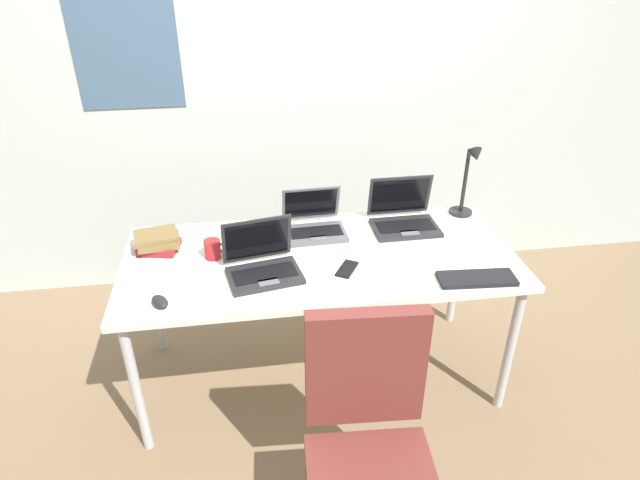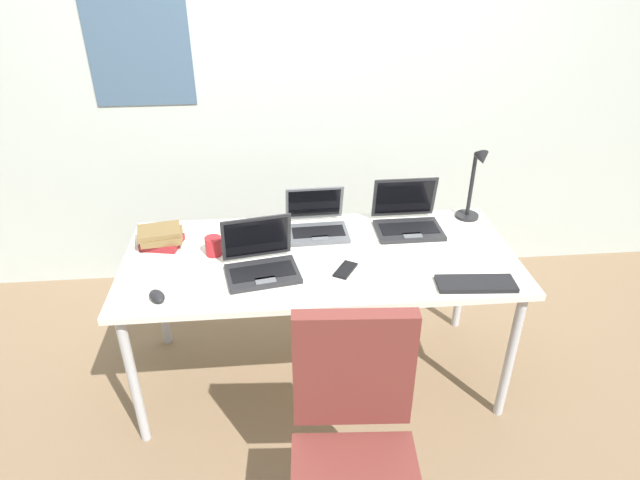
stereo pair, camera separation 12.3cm
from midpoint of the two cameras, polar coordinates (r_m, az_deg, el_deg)
ground_plane at (r=2.96m, az=-1.22°, el=-13.93°), size 12.00×12.00×0.00m
wall_back at (r=3.31m, az=-4.08°, el=16.79°), size 6.00×0.13×2.60m
desk at (r=2.53m, az=-1.39°, el=-2.70°), size 1.80×0.80×0.74m
desk_lamp at (r=2.84m, az=14.10°, el=5.97°), size 0.12×0.18×0.40m
laptop_front_left at (r=2.37m, az=-7.56°, el=-2.54°), size 0.35×0.30×0.23m
laptop_center at (r=2.75m, az=7.54°, el=2.35°), size 0.33×0.27×0.24m
laptop_back_left at (r=2.68m, az=-1.87°, el=1.68°), size 0.30×0.27×0.21m
external_keyboard at (r=2.40m, az=14.77°, el=-3.97°), size 0.34×0.14×0.02m
computer_mouse at (r=2.28m, az=-18.00°, el=-6.21°), size 0.10×0.11×0.03m
cell_phone at (r=2.39m, az=1.40°, el=-3.09°), size 0.13×0.15×0.01m
book_stack at (r=2.65m, az=-17.96°, el=-0.18°), size 0.22×0.18×0.09m
coffee_mug at (r=2.52m, az=-12.56°, el=-0.96°), size 0.11×0.08×0.09m
office_chair at (r=2.06m, az=3.35°, el=-23.28°), size 0.52×0.55×0.97m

